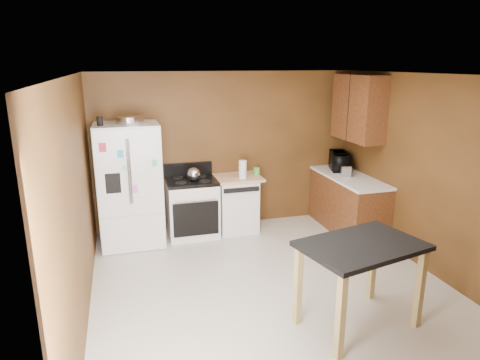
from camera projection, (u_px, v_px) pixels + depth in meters
name	position (u px, v px, depth m)	size (l,w,h in m)	color
floor	(273.00, 288.00, 5.14)	(4.50, 4.50, 0.00)	beige
ceiling	(278.00, 75.00, 4.48)	(4.50, 4.50, 0.00)	white
wall_back	(226.00, 151.00, 6.90)	(4.20, 4.20, 0.00)	brown
wall_front	(398.00, 286.00, 2.72)	(4.20, 4.20, 0.00)	brown
wall_left	(77.00, 206.00, 4.26)	(4.50, 4.50, 0.00)	brown
wall_right	(432.00, 176.00, 5.36)	(4.50, 4.50, 0.00)	brown
roasting_pan	(130.00, 120.00, 6.00)	(0.40, 0.40, 0.10)	silver
pen_cup	(100.00, 121.00, 5.77)	(0.08, 0.08, 0.12)	black
kettle	(194.00, 174.00, 6.44)	(0.20, 0.20, 0.20)	silver
paper_towel	(243.00, 169.00, 6.61)	(0.12, 0.12, 0.28)	white
green_canister	(257.00, 171.00, 6.85)	(0.10, 0.10, 0.11)	green
toaster	(345.00, 170.00, 6.72)	(0.15, 0.24, 0.18)	silver
microwave	(339.00, 162.00, 7.09)	(0.50, 0.34, 0.27)	black
refrigerator	(130.00, 185.00, 6.23)	(0.90, 0.80, 1.80)	white
gas_range	(192.00, 207.00, 6.64)	(0.76, 0.68, 1.10)	white
dishwasher	(236.00, 203.00, 6.85)	(0.78, 0.63, 0.89)	white
right_cabinets	(351.00, 175.00, 6.76)	(0.63, 1.58, 2.45)	brown
island	(361.00, 257.00, 4.24)	(1.33, 1.03, 0.91)	black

